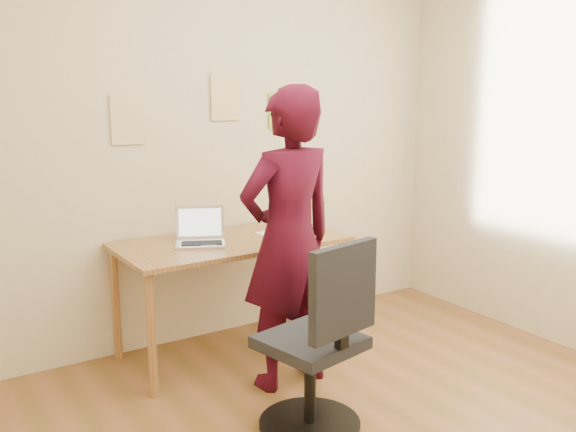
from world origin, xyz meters
TOP-DOWN VIEW (x-y plane):
  - room at (0.00, 0.00)m, footprint 3.58×3.58m
  - desk at (-0.12, 1.38)m, footprint 1.40×0.70m
  - laptop at (-0.32, 1.41)m, footprint 0.38×0.36m
  - paper_sheet at (0.20, 1.35)m, footprint 0.22×0.29m
  - phone at (0.12, 1.20)m, footprint 0.09×0.12m
  - wall_note_left at (-0.62, 1.74)m, footprint 0.21×0.00m
  - wall_note_mid at (0.04, 1.74)m, footprint 0.21×0.00m
  - wall_note_right at (0.46, 1.74)m, footprint 0.18×0.00m
  - office_chair at (-0.22, 0.30)m, footprint 0.51×0.52m
  - person at (-0.05, 0.84)m, footprint 0.64×0.44m

SIDE VIEW (x-z plane):
  - office_chair at x=-0.22m, z-range -0.07..0.91m
  - desk at x=-0.12m, z-range 0.28..1.02m
  - paper_sheet at x=0.20m, z-range 0.74..0.74m
  - phone at x=0.12m, z-range 0.74..0.75m
  - laptop at x=-0.32m, z-range 0.68..0.89m
  - person at x=-0.05m, z-range 0.00..1.69m
  - room at x=0.00m, z-range -0.04..2.74m
  - wall_note_left at x=-0.62m, z-range 1.33..1.63m
  - wall_note_right at x=0.46m, z-range 1.38..1.62m
  - wall_note_mid at x=0.04m, z-range 1.45..1.75m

